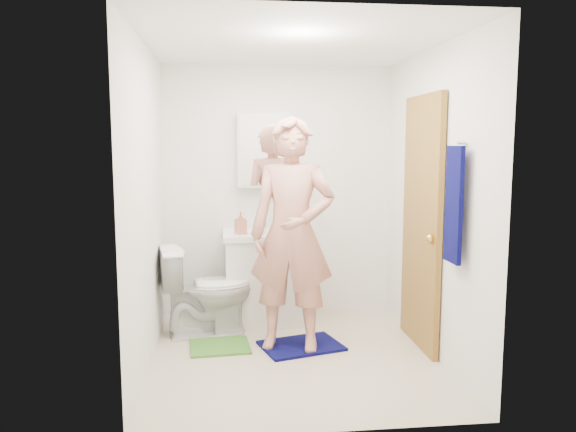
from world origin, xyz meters
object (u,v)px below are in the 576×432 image
object	(u,v)px
toilet	(206,290)
man	(292,234)
towel	(454,205)
vanity_cabinet	(266,279)
medicine_cabinet	(264,150)
soap_dispenser	(241,223)
toothbrush_cup	(283,224)

from	to	relation	value
toilet	man	size ratio (longest dim) A/B	0.43
towel	vanity_cabinet	bearing A→B (deg)	128.47
medicine_cabinet	man	world-z (taller)	medicine_cabinet
towel	medicine_cabinet	bearing A→B (deg)	124.61
soap_dispenser	man	distance (m)	0.78
toilet	toothbrush_cup	xyz separation A→B (m)	(0.72, 0.43, 0.50)
toilet	man	world-z (taller)	man
toilet	soap_dispenser	size ratio (longest dim) A/B	3.90
toilet	soap_dispenser	world-z (taller)	soap_dispenser
vanity_cabinet	soap_dispenser	distance (m)	0.61
medicine_cabinet	soap_dispenser	distance (m)	0.76
towel	man	size ratio (longest dim) A/B	0.43
vanity_cabinet	toilet	bearing A→B (deg)	-150.31
vanity_cabinet	soap_dispenser	world-z (taller)	soap_dispenser
toothbrush_cup	man	distance (m)	0.89
towel	man	distance (m)	1.29
towel	man	world-z (taller)	man
soap_dispenser	man	bearing A→B (deg)	-60.16
soap_dispenser	man	world-z (taller)	man
medicine_cabinet	man	bearing A→B (deg)	-81.17
toilet	man	xyz separation A→B (m)	(0.70, -0.46, 0.55)
toilet	soap_dispenser	distance (m)	0.67
medicine_cabinet	toilet	bearing A→B (deg)	-135.52
vanity_cabinet	toilet	xyz separation A→B (m)	(-0.55, -0.31, -0.00)
towel	man	bearing A→B (deg)	145.05
soap_dispenser	man	size ratio (longest dim) A/B	0.11
vanity_cabinet	towel	distance (m)	2.08
toothbrush_cup	vanity_cabinet	bearing A→B (deg)	-144.85
medicine_cabinet	man	distance (m)	1.20
towel	soap_dispenser	xyz separation A→B (m)	(-1.42, 1.40, -0.30)
towel	toilet	size ratio (longest dim) A/B	1.01
toilet	vanity_cabinet	bearing A→B (deg)	-70.94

